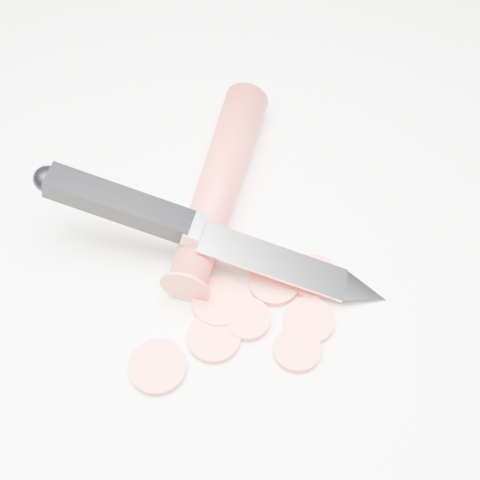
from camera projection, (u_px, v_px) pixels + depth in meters
ground at (202, 266)px, 0.49m from camera, size 2.40×2.40×0.00m
carrot at (219, 184)px, 0.51m from camera, size 0.17×0.14×0.03m
carrot_slice_0 at (248, 319)px, 0.46m from camera, size 0.03×0.03×0.01m
carrot_slice_1 at (214, 338)px, 0.45m from camera, size 0.04×0.04×0.01m
carrot_slice_2 at (220, 302)px, 0.47m from camera, size 0.04×0.04×0.01m
carrot_slice_3 at (297, 349)px, 0.45m from camera, size 0.03×0.03×0.01m
carrot_slice_4 at (274, 283)px, 0.48m from camera, size 0.04×0.04×0.01m
carrot_slice_5 at (158, 367)px, 0.44m from camera, size 0.04×0.04×0.01m
carrot_slice_6 at (313, 277)px, 0.48m from camera, size 0.04×0.04×0.01m
carrot_slice_7 at (309, 321)px, 0.46m from camera, size 0.04×0.04×0.01m
kitchen_knife at (214, 234)px, 0.46m from camera, size 0.18×0.22×0.07m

